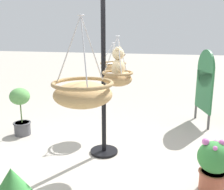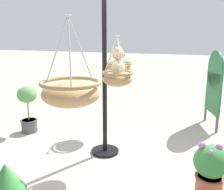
{
  "view_description": "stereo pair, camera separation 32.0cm",
  "coord_description": "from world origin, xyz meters",
  "px_view_note": "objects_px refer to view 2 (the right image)",
  "views": [
    {
      "loc": [
        3.57,
        0.97,
        1.89
      ],
      "look_at": [
        0.01,
        0.06,
        1.0
      ],
      "focal_mm": 41.55,
      "sensor_mm": 36.0,
      "label": 1
    },
    {
      "loc": [
        3.48,
        1.28,
        1.89
      ],
      "look_at": [
        0.01,
        0.06,
        1.0
      ],
      "focal_mm": 41.55,
      "sensor_mm": 36.0,
      "label": 2
    }
  ],
  "objects_px": {
    "teddy_bear": "(119,65)",
    "display_sign_board": "(214,83)",
    "potted_plant_flowering_red": "(210,168)",
    "potted_plant_tall_leafy": "(7,184)",
    "potted_plant_bushy_green": "(28,107)",
    "hanging_basket_with_teddy": "(117,78)",
    "hanging_basket_right_low": "(71,92)",
    "hanging_basket_left_high": "(119,67)",
    "display_pole_central": "(105,106)"
  },
  "relations": [
    {
      "from": "display_pole_central",
      "to": "display_sign_board",
      "type": "relative_size",
      "value": 1.6
    },
    {
      "from": "potted_plant_tall_leafy",
      "to": "potted_plant_bushy_green",
      "type": "height_order",
      "value": "potted_plant_bushy_green"
    },
    {
      "from": "hanging_basket_right_low",
      "to": "hanging_basket_with_teddy",
      "type": "bearing_deg",
      "value": 179.54
    },
    {
      "from": "hanging_basket_with_teddy",
      "to": "potted_plant_tall_leafy",
      "type": "xyz_separation_m",
      "value": [
        1.43,
        -0.82,
        -1.01
      ]
    },
    {
      "from": "potted_plant_flowering_red",
      "to": "potted_plant_bushy_green",
      "type": "distance_m",
      "value": 3.42
    },
    {
      "from": "hanging_basket_left_high",
      "to": "display_sign_board",
      "type": "xyz_separation_m",
      "value": [
        -0.76,
        1.75,
        -0.34
      ]
    },
    {
      "from": "hanging_basket_with_teddy",
      "to": "potted_plant_flowering_red",
      "type": "bearing_deg",
      "value": 68.98
    },
    {
      "from": "teddy_bear",
      "to": "hanging_basket_right_low",
      "type": "distance_m",
      "value": 1.36
    },
    {
      "from": "hanging_basket_with_teddy",
      "to": "potted_plant_bushy_green",
      "type": "xyz_separation_m",
      "value": [
        -0.49,
        -1.96,
        -0.75
      ]
    },
    {
      "from": "potted_plant_tall_leafy",
      "to": "hanging_basket_left_high",
      "type": "bearing_deg",
      "value": 170.55
    },
    {
      "from": "hanging_basket_with_teddy",
      "to": "display_sign_board",
      "type": "xyz_separation_m",
      "value": [
        -1.99,
        1.38,
        -0.35
      ]
    },
    {
      "from": "hanging_basket_left_high",
      "to": "potted_plant_bushy_green",
      "type": "bearing_deg",
      "value": -64.94
    },
    {
      "from": "hanging_basket_right_low",
      "to": "potted_plant_tall_leafy",
      "type": "bearing_deg",
      "value": -84.75
    },
    {
      "from": "hanging_basket_left_high",
      "to": "potted_plant_tall_leafy",
      "type": "relative_size",
      "value": 1.12
    },
    {
      "from": "display_sign_board",
      "to": "display_pole_central",
      "type": "bearing_deg",
      "value": -41.42
    },
    {
      "from": "teddy_bear",
      "to": "hanging_basket_left_high",
      "type": "bearing_deg",
      "value": -162.19
    },
    {
      "from": "teddy_bear",
      "to": "potted_plant_flowering_red",
      "type": "bearing_deg",
      "value": 68.66
    },
    {
      "from": "teddy_bear",
      "to": "potted_plant_bushy_green",
      "type": "bearing_deg",
      "value": -103.99
    },
    {
      "from": "potted_plant_flowering_red",
      "to": "potted_plant_bushy_green",
      "type": "height_order",
      "value": "potted_plant_bushy_green"
    },
    {
      "from": "potted_plant_flowering_red",
      "to": "potted_plant_bushy_green",
      "type": "xyz_separation_m",
      "value": [
        -1.0,
        -3.27,
        0.16
      ]
    },
    {
      "from": "hanging_basket_with_teddy",
      "to": "display_sign_board",
      "type": "bearing_deg",
      "value": 145.38
    },
    {
      "from": "potted_plant_tall_leafy",
      "to": "hanging_basket_right_low",
      "type": "bearing_deg",
      "value": 95.25
    },
    {
      "from": "display_pole_central",
      "to": "display_sign_board",
      "type": "height_order",
      "value": "display_pole_central"
    },
    {
      "from": "display_pole_central",
      "to": "hanging_basket_right_low",
      "type": "distance_m",
      "value": 1.63
    },
    {
      "from": "display_pole_central",
      "to": "hanging_basket_left_high",
      "type": "relative_size",
      "value": 4.45
    },
    {
      "from": "teddy_bear",
      "to": "display_sign_board",
      "type": "distance_m",
      "value": 2.47
    },
    {
      "from": "potted_plant_flowering_red",
      "to": "display_pole_central",
      "type": "bearing_deg",
      "value": -112.72
    },
    {
      "from": "potted_plant_flowering_red",
      "to": "hanging_basket_with_teddy",
      "type": "bearing_deg",
      "value": -111.02
    },
    {
      "from": "potted_plant_bushy_green",
      "to": "teddy_bear",
      "type": "bearing_deg",
      "value": 76.01
    },
    {
      "from": "teddy_bear",
      "to": "potted_plant_flowering_red",
      "type": "xyz_separation_m",
      "value": [
        0.5,
        1.29,
        -1.1
      ]
    },
    {
      "from": "hanging_basket_left_high",
      "to": "hanging_basket_right_low",
      "type": "relative_size",
      "value": 0.67
    },
    {
      "from": "potted_plant_bushy_green",
      "to": "display_sign_board",
      "type": "bearing_deg",
      "value": 114.23
    },
    {
      "from": "hanging_basket_left_high",
      "to": "potted_plant_tall_leafy",
      "type": "distance_m",
      "value": 2.88
    },
    {
      "from": "hanging_basket_right_low",
      "to": "teddy_bear",
      "type": "bearing_deg",
      "value": 178.61
    },
    {
      "from": "hanging_basket_right_low",
      "to": "potted_plant_tall_leafy",
      "type": "height_order",
      "value": "hanging_basket_right_low"
    },
    {
      "from": "hanging_basket_left_high",
      "to": "display_sign_board",
      "type": "bearing_deg",
      "value": 113.47
    },
    {
      "from": "hanging_basket_with_teddy",
      "to": "hanging_basket_left_high",
      "type": "distance_m",
      "value": 1.29
    },
    {
      "from": "hanging_basket_with_teddy",
      "to": "teddy_bear",
      "type": "height_order",
      "value": "hanging_basket_with_teddy"
    },
    {
      "from": "potted_plant_flowering_red",
      "to": "potted_plant_bushy_green",
      "type": "relative_size",
      "value": 0.74
    },
    {
      "from": "hanging_basket_with_teddy",
      "to": "hanging_basket_left_high",
      "type": "xyz_separation_m",
      "value": [
        -1.23,
        -0.37,
        -0.0
      ]
    },
    {
      "from": "hanging_basket_with_teddy",
      "to": "hanging_basket_right_low",
      "type": "xyz_separation_m",
      "value": [
        1.35,
        -0.01,
        0.09
      ]
    },
    {
      "from": "hanging_basket_with_teddy",
      "to": "potted_plant_bushy_green",
      "type": "height_order",
      "value": "hanging_basket_with_teddy"
    },
    {
      "from": "display_pole_central",
      "to": "teddy_bear",
      "type": "distance_m",
      "value": 0.74
    },
    {
      "from": "potted_plant_flowering_red",
      "to": "display_sign_board",
      "type": "distance_m",
      "value": 2.56
    },
    {
      "from": "potted_plant_bushy_green",
      "to": "display_sign_board",
      "type": "height_order",
      "value": "display_sign_board"
    },
    {
      "from": "display_pole_central",
      "to": "hanging_basket_with_teddy",
      "type": "xyz_separation_m",
      "value": [
        0.15,
        0.25,
        0.48
      ]
    },
    {
      "from": "potted_plant_tall_leafy",
      "to": "potted_plant_bushy_green",
      "type": "bearing_deg",
      "value": -149.34
    },
    {
      "from": "hanging_basket_left_high",
      "to": "potted_plant_flowering_red",
      "type": "distance_m",
      "value": 2.59
    },
    {
      "from": "hanging_basket_left_high",
      "to": "display_sign_board",
      "type": "distance_m",
      "value": 1.94
    },
    {
      "from": "hanging_basket_right_low",
      "to": "display_sign_board",
      "type": "bearing_deg",
      "value": 157.5
    }
  ]
}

